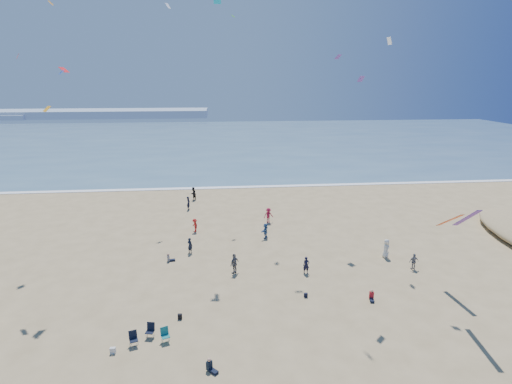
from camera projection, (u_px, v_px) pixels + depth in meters
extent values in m
cube|color=#476B84|center=(219.00, 141.00, 111.03)|extent=(220.00, 100.00, 0.06)
cube|color=white|center=(221.00, 188.00, 63.17)|extent=(220.00, 1.20, 0.08)
cube|color=#7A8EA8|center=(82.00, 114.00, 176.91)|extent=(110.00, 20.00, 3.20)
imported|color=black|center=(193.00, 194.00, 56.66)|extent=(1.11, 1.15, 1.87)
imported|color=black|center=(306.00, 265.00, 35.33)|extent=(0.57, 0.37, 1.55)
imported|color=black|center=(190.00, 245.00, 39.46)|extent=(0.69, 0.65, 1.59)
imported|color=red|center=(195.00, 225.00, 44.94)|extent=(0.96, 1.14, 1.53)
imported|color=#355E94|center=(265.00, 231.00, 43.26)|extent=(1.14, 1.55, 1.62)
imported|color=gray|center=(414.00, 261.00, 36.07)|extent=(0.92, 0.44, 1.52)
imported|color=slate|center=(234.00, 264.00, 35.31)|extent=(1.05, 1.12, 1.85)
imported|color=maroon|center=(268.00, 215.00, 47.83)|extent=(1.28, 0.90, 1.80)
imported|color=black|center=(189.00, 203.00, 52.51)|extent=(0.51, 0.70, 1.79)
imported|color=silver|center=(386.00, 248.00, 38.45)|extent=(0.69, 0.97, 1.86)
cube|color=silver|center=(113.00, 350.00, 25.14)|extent=(0.35, 0.20, 0.40)
cube|color=black|center=(180.00, 317.00, 28.73)|extent=(0.30, 0.22, 0.38)
cube|color=black|center=(306.00, 295.00, 31.61)|extent=(0.28, 0.18, 0.34)
cube|color=#562D98|center=(338.00, 57.00, 41.57)|extent=(0.78, 0.77, 0.45)
cube|color=green|center=(233.00, 16.00, 48.42)|extent=(0.49, 0.55, 0.28)
cube|color=#0D9CC7|center=(217.00, 1.00, 36.75)|extent=(0.69, 0.21, 0.42)
cube|color=#FF372B|center=(18.00, 56.00, 33.35)|extent=(0.57, 0.86, 0.43)
cube|color=blue|center=(61.00, 72.00, 30.86)|extent=(0.59, 0.66, 0.32)
cube|color=white|center=(389.00, 41.00, 38.00)|extent=(0.37, 0.63, 0.70)
cube|color=#5E339F|center=(361.00, 79.00, 30.43)|extent=(0.75, 0.73, 0.43)
cube|color=orange|center=(47.00, 109.00, 30.69)|extent=(0.85, 0.93, 0.41)
cube|color=#FFA937|center=(51.00, 3.00, 38.78)|extent=(0.62, 0.66, 0.40)
cube|color=red|center=(64.00, 70.00, 31.24)|extent=(0.61, 0.82, 0.41)
cube|color=white|center=(168.00, 6.00, 48.11)|extent=(0.65, 0.69, 0.63)
cube|color=#52238F|center=(466.00, 218.00, 27.33)|extent=(0.35, 3.14, 2.21)
cube|color=#DC4517|center=(450.00, 220.00, 32.13)|extent=(0.35, 2.64, 1.87)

